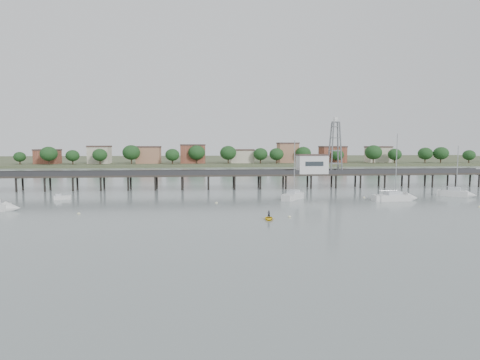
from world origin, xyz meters
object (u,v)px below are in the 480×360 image
object	(u,v)px
pier	(221,175)
sailboat_c	(296,196)
sailboat_e	(460,194)
sailboat_d	(400,198)
white_tender	(62,198)
yellow_dinghy	(269,220)
lattice_tower	(335,148)

from	to	relation	value
pier	sailboat_c	xyz separation A→B (m)	(15.60, -20.75, -3.15)
sailboat_e	sailboat_d	bearing A→B (deg)	-124.71
sailboat_d	white_tender	size ratio (longest dim) A/B	4.03
pier	yellow_dinghy	bearing A→B (deg)	-83.16
sailboat_d	sailboat_c	xyz separation A→B (m)	(-21.60, 5.32, 0.01)
pier	sailboat_d	bearing A→B (deg)	-35.03
sailboat_c	yellow_dinghy	distance (m)	26.33
white_tender	yellow_dinghy	bearing A→B (deg)	-52.58
sailboat_c	yellow_dinghy	xyz separation A→B (m)	(-10.20, -24.27, -0.64)
pier	sailboat_d	xyz separation A→B (m)	(37.19, -26.07, -3.16)
pier	yellow_dinghy	distance (m)	45.50
pier	white_tender	distance (m)	39.98
sailboat_d	white_tender	bearing A→B (deg)	169.23
white_tender	lattice_tower	bearing A→B (deg)	-4.30
sailboat_d	sailboat_c	size ratio (longest dim) A/B	1.11
sailboat_e	yellow_dinghy	size ratio (longest dim) A/B	4.37
sailboat_d	sailboat_e	xyz separation A→B (m)	(16.97, 4.93, 0.01)
sailboat_e	sailboat_c	xyz separation A→B (m)	(-38.57, 0.39, -0.01)
pier	sailboat_c	size ratio (longest dim) A/B	10.98
sailboat_d	sailboat_e	distance (m)	17.67
sailboat_d	yellow_dinghy	distance (m)	37.02
sailboat_c	white_tender	bearing A→B (deg)	123.77
yellow_dinghy	sailboat_d	bearing A→B (deg)	39.21
lattice_tower	yellow_dinghy	bearing A→B (deg)	-120.11
sailboat_c	white_tender	xyz separation A→B (m)	(-51.47, 3.41, -0.22)
lattice_tower	sailboat_d	bearing A→B (deg)	-77.68
lattice_tower	white_tender	size ratio (longest dim) A/B	4.10
lattice_tower	white_tender	distance (m)	70.38
pier	sailboat_c	distance (m)	26.15
sailboat_c	sailboat_e	bearing A→B (deg)	-53.02
white_tender	sailboat_d	bearing A→B (deg)	-25.55
white_tender	sailboat_c	bearing A→B (deg)	-22.52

